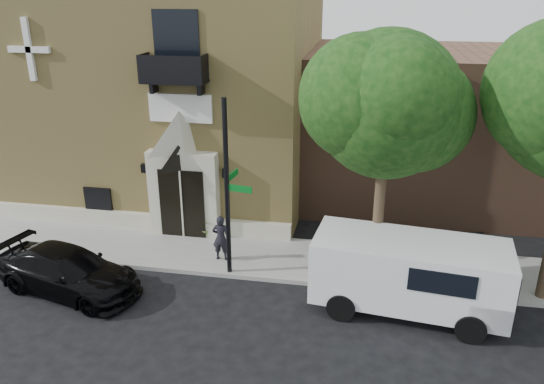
# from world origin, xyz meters

# --- Properties ---
(ground) EXTENTS (120.00, 120.00, 0.00)m
(ground) POSITION_xyz_m (0.00, 0.00, 0.00)
(ground) COLOR black
(ground) RESTS_ON ground
(sidewalk) EXTENTS (42.00, 3.00, 0.15)m
(sidewalk) POSITION_xyz_m (1.00, 1.50, 0.07)
(sidewalk) COLOR gray
(sidewalk) RESTS_ON ground
(church) EXTENTS (12.20, 11.01, 9.30)m
(church) POSITION_xyz_m (-2.99, 7.95, 4.63)
(church) COLOR tan
(church) RESTS_ON ground
(neighbour_building) EXTENTS (18.00, 8.00, 6.40)m
(neighbour_building) POSITION_xyz_m (12.00, 9.00, 3.20)
(neighbour_building) COLOR brown
(neighbour_building) RESTS_ON ground
(street_tree_left) EXTENTS (4.97, 4.38, 7.77)m
(street_tree_left) POSITION_xyz_m (6.03, 0.35, 5.87)
(street_tree_left) COLOR #38281C
(street_tree_left) RESTS_ON sidewalk
(black_sedan) EXTENTS (5.09, 3.02, 1.38)m
(black_sedan) POSITION_xyz_m (-3.31, -1.59, 0.69)
(black_sedan) COLOR black
(black_sedan) RESTS_ON ground
(cargo_van) EXTENTS (5.68, 2.82, 2.23)m
(cargo_van) POSITION_xyz_m (7.15, -0.83, 1.24)
(cargo_van) COLOR white
(cargo_van) RESTS_ON ground
(street_sign) EXTENTS (0.91, 0.99, 5.75)m
(street_sign) POSITION_xyz_m (1.37, 0.22, 3.05)
(street_sign) COLOR black
(street_sign) RESTS_ON sidewalk
(fire_hydrant) EXTENTS (0.42, 0.34, 0.74)m
(fire_hydrant) POSITION_xyz_m (4.27, 0.59, 0.51)
(fire_hydrant) COLOR maroon
(fire_hydrant) RESTS_ON sidewalk
(dumpster) EXTENTS (2.38, 1.85, 1.37)m
(dumpster) POSITION_xyz_m (8.62, 0.91, 0.84)
(dumpster) COLOR #103B1D
(dumpster) RESTS_ON sidewalk
(planter) EXTENTS (0.67, 0.61, 0.64)m
(planter) POSITION_xyz_m (-0.17, 2.62, 0.47)
(planter) COLOR #5D7436
(planter) RESTS_ON sidewalk
(pedestrian_near) EXTENTS (0.59, 0.39, 1.60)m
(pedestrian_near) POSITION_xyz_m (0.86, 0.98, 0.95)
(pedestrian_near) COLOR black
(pedestrian_near) RESTS_ON sidewalk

